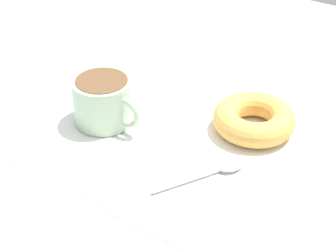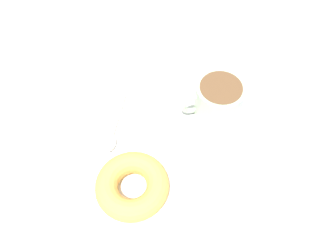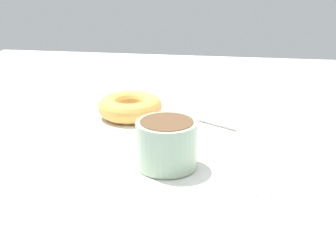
% 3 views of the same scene
% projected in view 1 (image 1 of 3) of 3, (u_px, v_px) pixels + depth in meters
% --- Properties ---
extents(ground_plane, '(1.20, 1.20, 0.02)m').
position_uv_depth(ground_plane, '(172.00, 153.00, 0.78)').
color(ground_plane, '#B2BCC6').
extents(napkin, '(0.33, 0.33, 0.00)m').
position_uv_depth(napkin, '(168.00, 139.00, 0.78)').
color(napkin, white).
rests_on(napkin, ground_plane).
extents(coffee_cup, '(0.09, 0.11, 0.07)m').
position_uv_depth(coffee_cup, '(102.00, 101.00, 0.80)').
color(coffee_cup, '#9EB793').
rests_on(coffee_cup, napkin).
extents(donut, '(0.12, 0.12, 0.04)m').
position_uv_depth(donut, '(254.00, 119.00, 0.79)').
color(donut, gold).
rests_on(donut, napkin).
extents(spoon, '(0.12, 0.08, 0.01)m').
position_uv_depth(spoon, '(219.00, 169.00, 0.72)').
color(spoon, '#B7B2A8').
rests_on(spoon, napkin).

